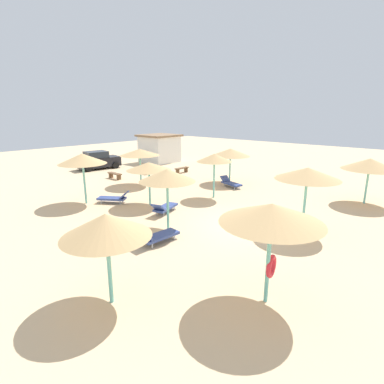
% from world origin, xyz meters
% --- Properties ---
extents(ground_plane, '(80.00, 80.00, 0.00)m').
position_xyz_m(ground_plane, '(0.00, 0.00, 0.00)').
color(ground_plane, '#DBBA8C').
extents(parasol_0, '(2.80, 2.80, 3.04)m').
position_xyz_m(parasol_0, '(-2.92, 9.05, 2.72)').
color(parasol_0, '#6BC6BC').
rests_on(parasol_0, ground).
extents(parasol_1, '(2.62, 2.62, 2.57)m').
position_xyz_m(parasol_1, '(-0.48, 5.96, 2.32)').
color(parasol_1, '#6BC6BC').
rests_on(parasol_1, ground).
extents(parasol_2, '(2.61, 2.61, 2.90)m').
position_xyz_m(parasol_2, '(-2.49, 2.29, 2.60)').
color(parasol_2, '#6BC6BC').
rests_on(parasol_2, ground).
extents(parasol_3, '(3.02, 3.02, 2.69)m').
position_xyz_m(parasol_3, '(7.47, 5.73, 2.39)').
color(parasol_3, '#6BC6BC').
rests_on(parasol_3, ground).
extents(parasol_4, '(2.89, 2.89, 3.01)m').
position_xyz_m(parasol_4, '(-4.52, -3.96, 2.70)').
color(parasol_4, '#6BC6BC').
rests_on(parasol_4, ground).
extents(parasol_5, '(2.98, 2.98, 2.73)m').
position_xyz_m(parasol_5, '(2.42, 10.41, 2.48)').
color(parasol_5, '#6BC6BC').
rests_on(parasol_5, ground).
extents(parasol_6, '(2.25, 2.25, 2.85)m').
position_xyz_m(parasol_6, '(3.29, 4.05, 2.58)').
color(parasol_6, '#6BC6BC').
rests_on(parasol_6, ground).
extents(parasol_7, '(2.88, 2.88, 3.02)m').
position_xyz_m(parasol_7, '(1.50, -2.57, 2.74)').
color(parasol_7, '#6BC6BC').
rests_on(parasol_7, ground).
extents(parasol_8, '(3.13, 3.13, 2.76)m').
position_xyz_m(parasol_8, '(8.38, -3.60, 2.42)').
color(parasol_8, '#6BC6BC').
rests_on(parasol_8, ground).
extents(parasol_9, '(2.51, 2.51, 2.73)m').
position_xyz_m(parasol_9, '(-7.57, -0.61, 2.39)').
color(parasol_9, '#6BC6BC').
rests_on(parasol_9, ground).
extents(lounger_0, '(1.58, 1.91, 0.74)m').
position_xyz_m(lounger_0, '(-1.76, 7.83, 0.32)').
color(lounger_0, '#33478C').
rests_on(lounger_0, ground).
extents(lounger_1, '(1.99, 1.14, 0.72)m').
position_xyz_m(lounger_1, '(-1.00, 4.14, 0.32)').
color(lounger_1, '#33478C').
rests_on(lounger_1, ground).
extents(lounger_2, '(1.89, 0.75, 0.80)m').
position_xyz_m(lounger_2, '(-3.90, 1.46, 0.32)').
color(lounger_2, '#33478C').
rests_on(lounger_2, ground).
extents(lounger_3, '(1.14, 1.99, 0.72)m').
position_xyz_m(lounger_3, '(6.35, 4.87, 0.32)').
color(lounger_3, '#33478C').
rests_on(lounger_3, ground).
extents(bench_0, '(1.50, 0.42, 0.49)m').
position_xyz_m(bench_0, '(5.84, 13.06, 0.35)').
color(bench_0, brown).
rests_on(bench_0, ground).
extents(bench_1, '(0.43, 1.51, 0.49)m').
position_xyz_m(bench_1, '(2.26, 13.64, 0.35)').
color(bench_1, brown).
rests_on(bench_1, ground).
extents(bench_2, '(1.50, 0.40, 0.49)m').
position_xyz_m(bench_2, '(7.78, 11.22, 0.35)').
color(bench_2, brown).
rests_on(bench_2, ground).
extents(parked_car, '(4.20, 2.42, 1.72)m').
position_xyz_m(parked_car, '(3.84, 18.71, 0.82)').
color(parked_car, black).
rests_on(parked_car, ground).
extents(beach_cabana, '(3.82, 3.71, 3.01)m').
position_xyz_m(beach_cabana, '(10.63, 17.32, 1.53)').
color(beach_cabana, white).
rests_on(beach_cabana, ground).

